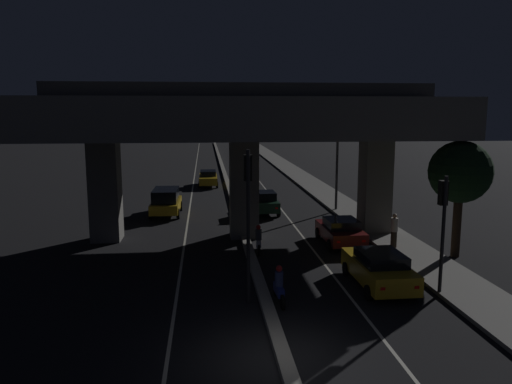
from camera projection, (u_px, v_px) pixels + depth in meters
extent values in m
plane|color=black|center=(283.00, 360.00, 14.48)|extent=(200.00, 200.00, 0.00)
cube|color=beige|center=(193.00, 185.00, 48.50)|extent=(0.12, 126.00, 0.00)
cube|color=beige|center=(262.00, 184.00, 49.18)|extent=(0.12, 126.00, 0.00)
cube|color=gray|center=(228.00, 183.00, 48.82)|extent=(0.45, 126.00, 0.23)
cube|color=gray|center=(326.00, 194.00, 42.78)|extent=(2.67, 126.00, 0.16)
cube|color=slate|center=(105.00, 189.00, 27.49)|extent=(1.58, 1.64, 5.76)
cube|color=slate|center=(375.00, 185.00, 29.04)|extent=(1.58, 1.64, 5.76)
cube|color=slate|center=(244.00, 187.00, 28.26)|extent=(1.58, 1.64, 5.76)
cube|color=slate|center=(244.00, 118.00, 27.64)|extent=(21.77, 11.41, 2.03)
cube|color=#333335|center=(243.00, 91.00, 27.40)|extent=(21.77, 0.40, 0.90)
cylinder|color=black|center=(248.00, 228.00, 18.32)|extent=(0.14, 0.14, 5.77)
cube|color=black|center=(248.00, 168.00, 18.14)|extent=(0.30, 0.28, 0.95)
sphere|color=red|center=(247.00, 159.00, 18.24)|extent=(0.18, 0.18, 0.18)
sphere|color=black|center=(247.00, 167.00, 18.29)|extent=(0.18, 0.18, 0.18)
sphere|color=black|center=(247.00, 175.00, 18.34)|extent=(0.18, 0.18, 0.18)
cylinder|color=black|center=(443.00, 237.00, 19.16)|extent=(0.14, 0.14, 4.72)
cube|color=black|center=(443.00, 193.00, 19.07)|extent=(0.30, 0.28, 0.95)
sphere|color=red|center=(442.00, 185.00, 19.17)|extent=(0.18, 0.18, 0.18)
sphere|color=black|center=(441.00, 192.00, 19.22)|extent=(0.18, 0.18, 0.18)
sphere|color=black|center=(441.00, 200.00, 19.26)|extent=(0.18, 0.18, 0.18)
cylinder|color=#2D2D30|center=(337.00, 154.00, 35.21)|extent=(0.18, 0.18, 8.20)
cylinder|color=#2D2D30|center=(322.00, 98.00, 34.46)|extent=(2.33, 0.10, 0.10)
ellipsoid|color=#F2B759|center=(306.00, 99.00, 34.36)|extent=(0.56, 0.32, 0.24)
cube|color=gold|center=(378.00, 270.00, 20.47)|extent=(1.92, 4.45, 0.76)
cube|color=black|center=(381.00, 258.00, 20.16)|extent=(1.67, 2.15, 0.44)
cylinder|color=black|center=(346.00, 269.00, 21.86)|extent=(0.21, 0.60, 0.59)
cylinder|color=black|center=(386.00, 267.00, 22.07)|extent=(0.21, 0.60, 0.59)
cylinder|color=black|center=(369.00, 293.00, 19.00)|extent=(0.21, 0.60, 0.59)
cylinder|color=black|center=(414.00, 291.00, 19.20)|extent=(0.21, 0.60, 0.59)
cube|color=red|center=(383.00, 289.00, 18.21)|extent=(0.18, 0.03, 0.11)
cube|color=red|center=(417.00, 287.00, 18.36)|extent=(0.18, 0.03, 0.11)
cube|color=#591414|center=(340.00, 233.00, 26.96)|extent=(1.89, 4.03, 0.65)
cube|color=black|center=(342.00, 223.00, 26.67)|extent=(1.65, 1.94, 0.46)
cylinder|color=black|center=(318.00, 233.00, 28.21)|extent=(0.20, 0.62, 0.62)
cylinder|color=black|center=(349.00, 232.00, 28.41)|extent=(0.20, 0.62, 0.62)
cylinder|color=black|center=(330.00, 245.00, 25.62)|extent=(0.20, 0.62, 0.62)
cylinder|color=black|center=(364.00, 244.00, 25.81)|extent=(0.20, 0.62, 0.62)
cube|color=red|center=(339.00, 242.00, 24.91)|extent=(0.18, 0.03, 0.11)
cube|color=red|center=(364.00, 241.00, 25.05)|extent=(0.18, 0.03, 0.11)
cube|color=black|center=(263.00, 204.00, 35.06)|extent=(1.88, 3.94, 0.70)
cube|color=black|center=(264.00, 195.00, 34.77)|extent=(1.62, 1.91, 0.53)
cylinder|color=black|center=(249.00, 205.00, 36.27)|extent=(0.22, 0.69, 0.69)
cylinder|color=black|center=(273.00, 205.00, 36.48)|extent=(0.22, 0.69, 0.69)
cylinder|color=black|center=(253.00, 212.00, 33.75)|extent=(0.22, 0.69, 0.69)
cylinder|color=black|center=(279.00, 212.00, 33.96)|extent=(0.22, 0.69, 0.69)
cube|color=red|center=(258.00, 209.00, 33.06)|extent=(0.18, 0.03, 0.11)
cube|color=red|center=(277.00, 208.00, 33.21)|extent=(0.18, 0.03, 0.11)
cube|color=gold|center=(166.00, 205.00, 34.52)|extent=(1.96, 4.26, 0.65)
cube|color=black|center=(166.00, 195.00, 34.30)|extent=(1.71, 3.08, 0.83)
cylinder|color=black|center=(178.00, 214.00, 33.28)|extent=(0.21, 0.70, 0.70)
cylinder|color=black|center=(150.00, 214.00, 33.13)|extent=(0.21, 0.70, 0.70)
cylinder|color=black|center=(181.00, 206.00, 36.02)|extent=(0.21, 0.70, 0.70)
cylinder|color=black|center=(155.00, 206.00, 35.87)|extent=(0.21, 0.70, 0.70)
cube|color=white|center=(178.00, 201.00, 36.68)|extent=(0.18, 0.03, 0.11)
cube|color=white|center=(160.00, 201.00, 36.57)|extent=(0.18, 0.03, 0.11)
cube|color=gold|center=(208.00, 179.00, 47.78)|extent=(1.68, 4.27, 0.68)
cube|color=black|center=(208.00, 173.00, 47.89)|extent=(1.48, 2.05, 0.47)
cylinder|color=black|center=(217.00, 185.00, 46.53)|extent=(0.20, 0.63, 0.63)
cylinder|color=black|center=(199.00, 185.00, 46.37)|extent=(0.20, 0.63, 0.63)
cylinder|color=black|center=(216.00, 181.00, 49.30)|extent=(0.20, 0.63, 0.63)
cylinder|color=black|center=(200.00, 181.00, 49.14)|extent=(0.20, 0.63, 0.63)
cube|color=white|center=(214.00, 177.00, 49.96)|extent=(0.18, 0.03, 0.11)
cube|color=white|center=(202.00, 177.00, 49.84)|extent=(0.18, 0.03, 0.11)
cylinder|color=black|center=(275.00, 289.00, 19.44)|extent=(0.11, 0.55, 0.55)
cylinder|color=black|center=(283.00, 302.00, 18.10)|extent=(0.13, 0.55, 0.55)
cube|color=navy|center=(279.00, 290.00, 18.74)|extent=(0.29, 1.06, 0.32)
cylinder|color=navy|center=(279.00, 279.00, 18.67)|extent=(0.34, 0.34, 0.55)
sphere|color=#B21919|center=(279.00, 268.00, 18.60)|extent=(0.24, 0.24, 0.24)
cube|color=red|center=(283.00, 297.00, 18.02)|extent=(0.08, 0.03, 0.08)
cylinder|color=black|center=(258.00, 244.00, 26.01)|extent=(0.12, 0.55, 0.55)
cylinder|color=black|center=(259.00, 250.00, 24.83)|extent=(0.14, 0.56, 0.55)
cube|color=silver|center=(258.00, 243.00, 25.39)|extent=(0.30, 0.92, 0.32)
cylinder|color=#3F3F44|center=(258.00, 235.00, 25.32)|extent=(0.34, 0.34, 0.54)
sphere|color=#B21919|center=(258.00, 227.00, 25.25)|extent=(0.24, 0.24, 0.24)
cube|color=red|center=(259.00, 246.00, 24.75)|extent=(0.08, 0.04, 0.08)
cylinder|color=black|center=(250.00, 211.00, 34.42)|extent=(0.11, 0.56, 0.56)
cylinder|color=black|center=(250.00, 216.00, 33.06)|extent=(0.13, 0.56, 0.56)
cube|color=black|center=(250.00, 210.00, 33.71)|extent=(0.30, 1.06, 0.32)
cylinder|color=#3F3F44|center=(250.00, 204.00, 33.63)|extent=(0.34, 0.34, 0.56)
sphere|color=#B21919|center=(250.00, 198.00, 33.57)|extent=(0.24, 0.24, 0.24)
cube|color=red|center=(250.00, 212.00, 32.98)|extent=(0.08, 0.03, 0.08)
cylinder|color=#2D261E|center=(394.00, 239.00, 25.74)|extent=(0.31, 0.31, 0.85)
cylinder|color=beige|center=(394.00, 225.00, 25.62)|extent=(0.37, 0.37, 0.70)
sphere|color=tan|center=(395.00, 216.00, 25.54)|extent=(0.23, 0.23, 0.23)
cylinder|color=#38281C|center=(457.00, 226.00, 24.52)|extent=(0.43, 0.43, 3.09)
sphere|color=black|center=(460.00, 172.00, 24.09)|extent=(3.02, 3.02, 3.02)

